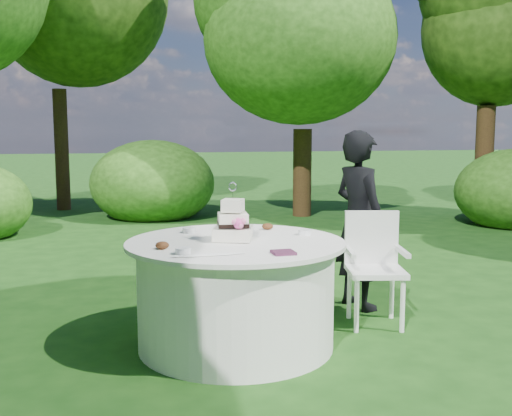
# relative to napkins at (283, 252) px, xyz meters

# --- Properties ---
(ground) EXTENTS (80.00, 80.00, 0.00)m
(ground) POSITION_rel_napkins_xyz_m (-0.19, 0.53, -0.78)
(ground) COLOR #143A10
(ground) RESTS_ON ground
(napkins) EXTENTS (0.14, 0.14, 0.02)m
(napkins) POSITION_rel_napkins_xyz_m (0.00, 0.00, 0.00)
(napkins) COLOR #4B2039
(napkins) RESTS_ON table
(feather_plume) EXTENTS (0.48, 0.07, 0.01)m
(feather_plume) POSITION_rel_napkins_xyz_m (-0.47, 0.06, -0.00)
(feather_plume) COLOR white
(feather_plume) RESTS_ON table
(guest) EXTENTS (0.51, 0.65, 1.55)m
(guest) POSITION_rel_napkins_xyz_m (1.06, 1.19, -0.00)
(guest) COLOR black
(guest) RESTS_ON ground
(table) EXTENTS (1.56, 1.56, 0.77)m
(table) POSITION_rel_napkins_xyz_m (-0.19, 0.53, -0.39)
(table) COLOR white
(table) RESTS_ON ground
(cake) EXTENTS (0.34, 0.34, 0.41)m
(cake) POSITION_rel_napkins_xyz_m (-0.20, 0.55, 0.10)
(cake) COLOR silver
(cake) RESTS_ON table
(chair) EXTENTS (0.54, 0.53, 0.90)m
(chair) POSITION_rel_napkins_xyz_m (1.00, 0.77, -0.26)
(chair) COLOR white
(chair) RESTS_ON ground
(votives) EXTENTS (1.08, 0.89, 0.04)m
(votives) POSITION_rel_napkins_xyz_m (-0.24, 0.58, 0.01)
(votives) COLOR white
(votives) RESTS_ON table
(petal_cups) EXTENTS (0.98, 0.67, 0.05)m
(petal_cups) POSITION_rel_napkins_xyz_m (-0.28, 0.65, 0.02)
(petal_cups) COLOR #562D16
(petal_cups) RESTS_ON table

